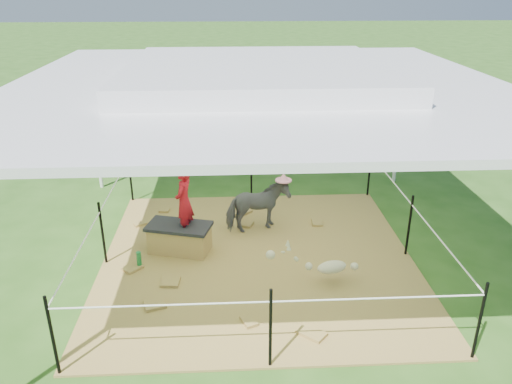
{
  "coord_description": "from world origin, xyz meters",
  "views": [
    {
      "loc": [
        -0.38,
        -6.47,
        3.89
      ],
      "look_at": [
        0.0,
        0.6,
        0.85
      ],
      "focal_mm": 35.0,
      "sensor_mm": 36.0,
      "label": 1
    }
  ],
  "objects_px": {
    "green_bottle": "(139,260)",
    "picnic_table_far": "(415,97)",
    "pony": "(258,207)",
    "foal": "(332,265)",
    "straw_bale": "(180,239)",
    "trash_barrel": "(382,116)",
    "picnic_table_near": "(308,110)",
    "distant_person": "(311,106)",
    "woman": "(184,195)"
  },
  "relations": [
    {
      "from": "woman",
      "to": "picnic_table_near",
      "type": "height_order",
      "value": "woman"
    },
    {
      "from": "distant_person",
      "to": "pony",
      "type": "bearing_deg",
      "value": 83.0
    },
    {
      "from": "trash_barrel",
      "to": "picnic_table_far",
      "type": "bearing_deg",
      "value": 54.58
    },
    {
      "from": "pony",
      "to": "distant_person",
      "type": "height_order",
      "value": "distant_person"
    },
    {
      "from": "woman",
      "to": "picnic_table_near",
      "type": "distance_m",
      "value": 8.15
    },
    {
      "from": "pony",
      "to": "picnic_table_near",
      "type": "relative_size",
      "value": 0.66
    },
    {
      "from": "picnic_table_far",
      "to": "distant_person",
      "type": "relative_size",
      "value": 1.71
    },
    {
      "from": "pony",
      "to": "trash_barrel",
      "type": "height_order",
      "value": "trash_barrel"
    },
    {
      "from": "trash_barrel",
      "to": "green_bottle",
      "type": "bearing_deg",
      "value": -129.58
    },
    {
      "from": "trash_barrel",
      "to": "picnic_table_far",
      "type": "relative_size",
      "value": 0.48
    },
    {
      "from": "picnic_table_far",
      "to": "distant_person",
      "type": "distance_m",
      "value": 4.0
    },
    {
      "from": "straw_bale",
      "to": "trash_barrel",
      "type": "xyz_separation_m",
      "value": [
        4.86,
        6.1,
        0.26
      ]
    },
    {
      "from": "woman",
      "to": "picnic_table_far",
      "type": "bearing_deg",
      "value": 158.02
    },
    {
      "from": "green_bottle",
      "to": "picnic_table_near",
      "type": "bearing_deg",
      "value": 65.46
    },
    {
      "from": "foal",
      "to": "trash_barrel",
      "type": "height_order",
      "value": "trash_barrel"
    },
    {
      "from": "woman",
      "to": "trash_barrel",
      "type": "xyz_separation_m",
      "value": [
        4.76,
        6.1,
        -0.47
      ]
    },
    {
      "from": "straw_bale",
      "to": "picnic_table_far",
      "type": "height_order",
      "value": "picnic_table_far"
    },
    {
      "from": "green_bottle",
      "to": "straw_bale",
      "type": "bearing_deg",
      "value": 39.29
    },
    {
      "from": "picnic_table_near",
      "to": "distant_person",
      "type": "relative_size",
      "value": 1.29
    },
    {
      "from": "foal",
      "to": "picnic_table_near",
      "type": "height_order",
      "value": "picnic_table_near"
    },
    {
      "from": "straw_bale",
      "to": "pony",
      "type": "relative_size",
      "value": 0.88
    },
    {
      "from": "straw_bale",
      "to": "picnic_table_far",
      "type": "relative_size",
      "value": 0.44
    },
    {
      "from": "woman",
      "to": "pony",
      "type": "xyz_separation_m",
      "value": [
        1.12,
        0.61,
        -0.5
      ]
    },
    {
      "from": "green_bottle",
      "to": "picnic_table_far",
      "type": "bearing_deg",
      "value": 51.53
    },
    {
      "from": "straw_bale",
      "to": "foal",
      "type": "distance_m",
      "value": 2.37
    },
    {
      "from": "green_bottle",
      "to": "picnic_table_far",
      "type": "height_order",
      "value": "picnic_table_far"
    },
    {
      "from": "straw_bale",
      "to": "foal",
      "type": "height_order",
      "value": "foal"
    },
    {
      "from": "pony",
      "to": "distant_person",
      "type": "bearing_deg",
      "value": -34.82
    },
    {
      "from": "straw_bale",
      "to": "pony",
      "type": "height_order",
      "value": "pony"
    },
    {
      "from": "pony",
      "to": "foal",
      "type": "xyz_separation_m",
      "value": [
        0.92,
        -1.61,
        -0.15
      ]
    },
    {
      "from": "foal",
      "to": "distant_person",
      "type": "bearing_deg",
      "value": 68.65
    },
    {
      "from": "straw_bale",
      "to": "picnic_table_near",
      "type": "distance_m",
      "value": 8.17
    },
    {
      "from": "trash_barrel",
      "to": "straw_bale",
      "type": "bearing_deg",
      "value": -128.58
    },
    {
      "from": "picnic_table_far",
      "to": "distant_person",
      "type": "bearing_deg",
      "value": -133.02
    },
    {
      "from": "trash_barrel",
      "to": "picnic_table_near",
      "type": "xyz_separation_m",
      "value": [
        -1.76,
        1.45,
        -0.17
      ]
    },
    {
      "from": "pony",
      "to": "distant_person",
      "type": "xyz_separation_m",
      "value": [
        1.85,
        6.28,
        0.14
      ]
    },
    {
      "from": "foal",
      "to": "pony",
      "type": "bearing_deg",
      "value": 105.21
    },
    {
      "from": "green_bottle",
      "to": "picnic_table_far",
      "type": "distance_m",
      "value": 11.6
    },
    {
      "from": "green_bottle",
      "to": "picnic_table_near",
      "type": "xyz_separation_m",
      "value": [
        3.65,
        8.0,
        0.17
      ]
    },
    {
      "from": "woman",
      "to": "green_bottle",
      "type": "bearing_deg",
      "value": -40.03
    },
    {
      "from": "picnic_table_near",
      "to": "picnic_table_far",
      "type": "height_order",
      "value": "picnic_table_far"
    },
    {
      "from": "pony",
      "to": "green_bottle",
      "type": "bearing_deg",
      "value": 102.41
    },
    {
      "from": "woman",
      "to": "foal",
      "type": "distance_m",
      "value": 2.37
    },
    {
      "from": "woman",
      "to": "trash_barrel",
      "type": "height_order",
      "value": "woman"
    },
    {
      "from": "picnic_table_far",
      "to": "green_bottle",
      "type": "bearing_deg",
      "value": -107.42
    },
    {
      "from": "trash_barrel",
      "to": "distant_person",
      "type": "xyz_separation_m",
      "value": [
        -1.79,
        0.79,
        0.11
      ]
    },
    {
      "from": "straw_bale",
      "to": "woman",
      "type": "distance_m",
      "value": 0.74
    },
    {
      "from": "foal",
      "to": "trash_barrel",
      "type": "xyz_separation_m",
      "value": [
        2.72,
        7.1,
        0.17
      ]
    },
    {
      "from": "pony",
      "to": "foal",
      "type": "distance_m",
      "value": 1.86
    },
    {
      "from": "woman",
      "to": "foal",
      "type": "bearing_deg",
      "value": 79.27
    }
  ]
}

